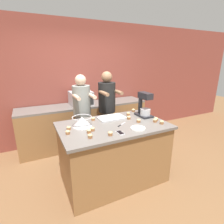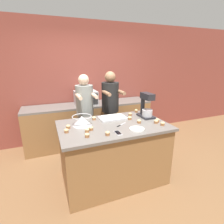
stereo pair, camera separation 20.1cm
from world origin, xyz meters
The scene contains 27 objects.
ground_plane centered at (0.00, 0.00, 0.00)m, with size 16.00×16.00×0.00m, color brown.
back_wall centered at (0.00, 1.77, 1.35)m, with size 10.00×0.06×2.70m.
island_counter centered at (0.00, 0.00, 0.47)m, with size 1.60×0.99×0.94m.
back_counter centered at (0.00, 1.42, 0.46)m, with size 2.80×0.60×0.93m.
person_left centered at (-0.25, 0.79, 0.86)m, with size 0.33×0.50×1.63m.
person_right centered at (0.25, 0.79, 0.88)m, with size 0.34×0.50×1.67m.
stand_mixer centered at (0.64, 0.12, 1.12)m, with size 0.20×0.30×0.41m.
mixing_bowl centered at (-0.44, 0.14, 1.02)m, with size 0.29×0.29×0.14m.
baking_tray centered at (0.09, 0.25, 0.96)m, with size 0.44×0.26×0.04m.
microwave_oven centered at (-0.08, 1.42, 1.07)m, with size 0.47×0.40×0.29m.
cell_phone centered at (-0.06, -0.33, 0.95)m, with size 0.07×0.14×0.01m.
small_plate centered at (0.23, -0.31, 0.95)m, with size 0.20×0.20×0.02m.
knife centered at (0.10, -0.07, 0.95)m, with size 0.20×0.13×0.01m.
cupcake_0 centered at (-0.21, 0.30, 0.97)m, with size 0.06×0.06×0.06m.
cupcake_1 centered at (0.62, -0.19, 0.97)m, with size 0.06×0.06×0.06m.
cupcake_2 centered at (-0.47, -0.30, 0.97)m, with size 0.06×0.06×0.06m.
cupcake_3 centered at (-0.43, -0.14, 0.97)m, with size 0.06×0.06×0.06m.
cupcake_4 centered at (-0.65, 0.08, 0.97)m, with size 0.06×0.06×0.06m.
cupcake_5 centered at (-0.21, -0.34, 0.97)m, with size 0.06×0.06×0.06m.
cupcake_6 centered at (0.33, 0.10, 0.97)m, with size 0.06×0.06×0.06m.
cupcake_7 centered at (0.66, -0.30, 0.97)m, with size 0.06×0.06×0.06m.
cupcake_8 centered at (0.43, 0.28, 0.97)m, with size 0.06×0.06×0.06m.
cupcake_9 centered at (0.68, -0.15, 0.97)m, with size 0.06×0.06×0.06m.
cupcake_10 centered at (0.62, 0.42, 0.97)m, with size 0.06×0.06×0.06m.
cupcake_11 centered at (-0.69, -0.06, 0.97)m, with size 0.06×0.06×0.06m.
cupcake_12 centered at (-0.37, -0.10, 0.97)m, with size 0.06×0.06×0.06m.
cupcake_13 centered at (0.39, -0.09, 0.97)m, with size 0.06×0.06×0.06m.
Camera 2 is at (-0.91, -2.27, 1.88)m, focal length 28.00 mm.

